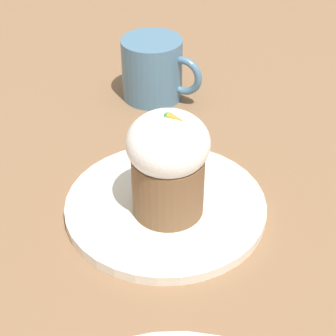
{
  "coord_description": "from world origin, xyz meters",
  "views": [
    {
      "loc": [
        0.21,
        -0.42,
        0.41
      ],
      "look_at": [
        0.01,
        -0.01,
        0.07
      ],
      "focal_mm": 60.0,
      "sensor_mm": 36.0,
      "label": 1
    }
  ],
  "objects": [
    {
      "name": "ground_plane",
      "position": [
        0.0,
        0.0,
        0.0
      ],
      "size": [
        4.0,
        4.0,
        0.0
      ],
      "primitive_type": "plane",
      "color": "#846042"
    },
    {
      "name": "spoon",
      "position": [
        -0.01,
        0.03,
        0.01
      ],
      "size": [
        0.04,
        0.11,
        0.01
      ],
      "color": "#B7B7BC",
      "rests_on": "dessert_plate"
    },
    {
      "name": "carrot_cake",
      "position": [
        0.01,
        -0.01,
        0.07
      ],
      "size": [
        0.09,
        0.09,
        0.12
      ],
      "color": "brown",
      "rests_on": "dessert_plate"
    },
    {
      "name": "dessert_plate",
      "position": [
        0.0,
        0.0,
        0.01
      ],
      "size": [
        0.22,
        0.22,
        0.01
      ],
      "color": "white",
      "rests_on": "ground_plane"
    },
    {
      "name": "coffee_cup",
      "position": [
        -0.13,
        0.22,
        0.04
      ],
      "size": [
        0.12,
        0.09,
        0.09
      ],
      "color": "teal",
      "rests_on": "ground_plane"
    }
  ]
}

